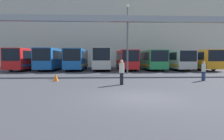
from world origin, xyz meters
TOP-DOWN VIEW (x-y plane):
  - ground_plane at (0.00, 0.00)m, footprint 200.00×200.00m
  - building_backdrop at (0.00, 40.38)m, footprint 52.12×12.00m
  - overhead_gantry at (0.00, 14.86)m, footprint 37.82×0.80m
  - bus_slot_0 at (-13.62, 22.34)m, footprint 2.53×10.97m
  - bus_slot_1 at (-9.73, 22.65)m, footprint 2.58×11.60m
  - bus_slot_2 at (-5.84, 22.75)m, footprint 2.54×11.79m
  - bus_slot_3 at (-1.95, 23.01)m, footprint 2.54×12.31m
  - bus_slot_4 at (1.95, 21.88)m, footprint 2.49×10.05m
  - bus_slot_5 at (5.84, 22.12)m, footprint 2.62×10.53m
  - bus_slot_6 at (9.73, 22.75)m, footprint 2.57×11.80m
  - bus_slot_7 at (13.62, 22.81)m, footprint 2.57×11.91m
  - pedestrian_mid_right at (6.68, 6.87)m, footprint 0.34×0.34m
  - pedestrian_near_right at (-0.43, 4.75)m, footprint 0.37×0.37m
  - traffic_cone at (-5.64, 7.14)m, footprint 0.44×0.44m
  - lamp_post at (1.24, 14.78)m, footprint 0.36×0.36m

SIDE VIEW (x-z plane):
  - ground_plane at x=0.00m, z-range 0.00..0.00m
  - traffic_cone at x=-5.64m, z-range 0.00..0.62m
  - pedestrian_mid_right at x=6.68m, z-range 0.05..1.66m
  - pedestrian_near_right at x=-0.43m, z-range 0.05..1.84m
  - bus_slot_6 at x=9.73m, z-range 0.23..3.22m
  - bus_slot_5 at x=5.84m, z-range 0.23..3.24m
  - bus_slot_4 at x=1.95m, z-range 0.23..3.25m
  - bus_slot_7 at x=13.62m, z-range 0.24..3.30m
  - bus_slot_2 at x=-5.84m, z-range 0.25..3.45m
  - bus_slot_0 at x=-13.62m, z-range 0.25..3.46m
  - bus_slot_1 at x=-9.73m, z-range 0.25..3.49m
  - bus_slot_3 at x=-1.95m, z-range 0.25..3.58m
  - lamp_post at x=1.24m, z-range 0.36..8.66m
  - overhead_gantry at x=0.00m, z-range 2.52..9.47m
  - building_backdrop at x=0.00m, z-range 0.00..16.58m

